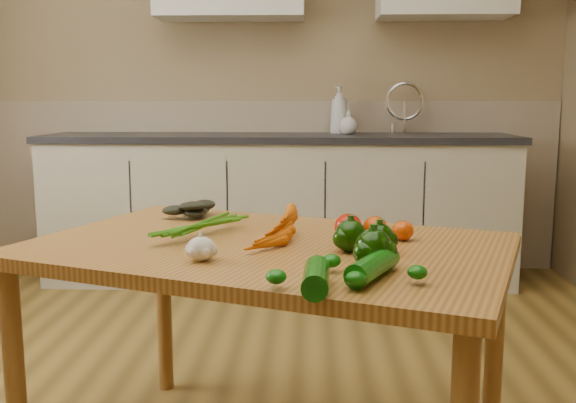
% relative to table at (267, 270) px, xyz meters
% --- Properties ---
extents(room, '(4.04, 5.04, 2.64)m').
position_rel_table_xyz_m(room, '(-0.28, 0.12, 0.62)').
color(room, olive).
rests_on(room, ground).
extents(counter_run, '(2.84, 0.64, 1.14)m').
position_rel_table_xyz_m(counter_run, '(-0.07, 2.13, -0.17)').
color(counter_run, '#B0AA93').
rests_on(counter_run, ground).
extents(table, '(1.54, 1.26, 0.71)m').
position_rel_table_xyz_m(table, '(0.00, 0.00, 0.00)').
color(table, '#AE7232').
rests_on(table, ground).
extents(soap_bottle_a, '(0.15, 0.15, 0.30)m').
position_rel_table_xyz_m(soap_bottle_a, '(0.30, 2.30, 0.42)').
color(soap_bottle_a, silver).
rests_on(soap_bottle_a, counter_run).
extents(soap_bottle_b, '(0.09, 0.10, 0.18)m').
position_rel_table_xyz_m(soap_bottle_b, '(0.29, 2.29, 0.36)').
color(soap_bottle_b, silver).
rests_on(soap_bottle_b, counter_run).
extents(soap_bottle_c, '(0.13, 0.13, 0.15)m').
position_rel_table_xyz_m(soap_bottle_c, '(0.35, 2.19, 0.34)').
color(soap_bottle_c, silver).
rests_on(soap_bottle_c, counter_run).
extents(carrot_bunch, '(0.30, 0.26, 0.07)m').
position_rel_table_xyz_m(carrot_bunch, '(-0.04, 0.03, 0.11)').
color(carrot_bunch, '#D25804').
rests_on(carrot_bunch, table).
extents(leafy_greens, '(0.19, 0.17, 0.09)m').
position_rel_table_xyz_m(leafy_greens, '(-0.26, 0.39, 0.13)').
color(leafy_greens, black).
rests_on(leafy_greens, table).
extents(garlic_bulb, '(0.07, 0.07, 0.06)m').
position_rel_table_xyz_m(garlic_bulb, '(-0.15, -0.21, 0.11)').
color(garlic_bulb, silver).
rests_on(garlic_bulb, table).
extents(pepper_a, '(0.09, 0.09, 0.09)m').
position_rel_table_xyz_m(pepper_a, '(0.23, -0.10, 0.12)').
color(pepper_a, black).
rests_on(pepper_a, table).
extents(pepper_b, '(0.08, 0.08, 0.08)m').
position_rel_table_xyz_m(pepper_b, '(0.31, -0.12, 0.12)').
color(pepper_b, black).
rests_on(pepper_b, table).
extents(pepper_c, '(0.09, 0.09, 0.09)m').
position_rel_table_xyz_m(pepper_c, '(0.28, -0.26, 0.13)').
color(pepper_c, black).
rests_on(pepper_c, table).
extents(tomato_a, '(0.08, 0.08, 0.07)m').
position_rel_table_xyz_m(tomato_a, '(0.23, 0.06, 0.12)').
color(tomato_a, '#920F02').
rests_on(tomato_a, table).
extents(tomato_b, '(0.07, 0.07, 0.06)m').
position_rel_table_xyz_m(tomato_b, '(0.31, 0.08, 0.11)').
color(tomato_b, '#CF3F05').
rests_on(tomato_b, table).
extents(tomato_c, '(0.06, 0.06, 0.06)m').
position_rel_table_xyz_m(tomato_c, '(0.39, 0.05, 0.11)').
color(tomato_c, '#CF3F05').
rests_on(tomato_c, table).
extents(zucchini_a, '(0.14, 0.21, 0.06)m').
position_rel_table_xyz_m(zucchini_a, '(0.27, -0.35, 0.11)').
color(zucchini_a, '#094D08').
rests_on(zucchini_a, table).
extents(zucchini_b, '(0.06, 0.17, 0.06)m').
position_rel_table_xyz_m(zucchini_b, '(0.14, -0.45, 0.11)').
color(zucchini_b, '#094D08').
rests_on(zucchini_b, table).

